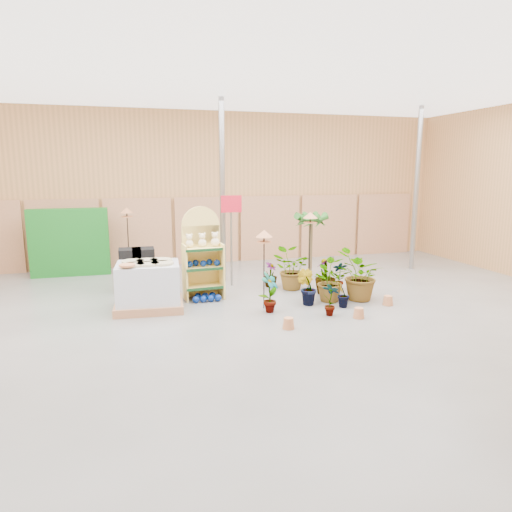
# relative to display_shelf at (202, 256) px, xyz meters

# --- Properties ---
(room) EXTENTS (15.20, 12.10, 4.70)m
(room) POSITION_rel_display_shelf_xyz_m (0.75, -1.28, 1.29)
(room) COLOR #60605F
(room) RESTS_ON ground
(display_shelf) EXTENTS (0.88, 0.60, 2.02)m
(display_shelf) POSITION_rel_display_shelf_xyz_m (0.00, 0.00, 0.00)
(display_shelf) COLOR #E5C562
(display_shelf) RESTS_ON ground
(teddy_bears) EXTENTS (0.74, 0.19, 0.31)m
(teddy_bears) POSITION_rel_display_shelf_xyz_m (0.02, -0.09, 0.36)
(teddy_bears) COLOR #F9E1B4
(teddy_bears) RESTS_ON display_shelf
(gazing_balls_shelf) EXTENTS (0.74, 0.25, 0.14)m
(gazing_balls_shelf) POSITION_rel_display_shelf_xyz_m (0.00, -0.12, -0.13)
(gazing_balls_shelf) COLOR navy
(gazing_balls_shelf) RESTS_ON display_shelf
(gazing_balls_floor) EXTENTS (0.63, 0.39, 0.15)m
(gazing_balls_floor) POSITION_rel_display_shelf_xyz_m (0.02, -0.35, -0.85)
(gazing_balls_floor) COLOR navy
(gazing_balls_floor) RESTS_ON ground
(pallet_stack) EXTENTS (1.42, 1.21, 0.99)m
(pallet_stack) POSITION_rel_display_shelf_xyz_m (-1.20, -0.62, -0.44)
(pallet_stack) COLOR #A46E4C
(pallet_stack) RESTS_ON ground
(charcoal_planters) EXTENTS (0.80, 0.50, 1.00)m
(charcoal_planters) POSITION_rel_display_shelf_xyz_m (-1.38, 0.96, -0.42)
(charcoal_planters) COLOR black
(charcoal_planters) RESTS_ON ground
(trellis_stock) EXTENTS (2.00, 0.30, 1.80)m
(trellis_stock) POSITION_rel_display_shelf_xyz_m (-3.05, 3.01, -0.02)
(trellis_stock) COLOR #13631A
(trellis_stock) RESTS_ON ground
(offer_sign) EXTENTS (0.50, 0.08, 2.20)m
(offer_sign) POSITION_rel_display_shelf_xyz_m (0.85, 0.79, 0.65)
(offer_sign) COLOR gray
(offer_sign) RESTS_ON ground
(bird_table_front) EXTENTS (0.34, 0.34, 1.62)m
(bird_table_front) POSITION_rel_display_shelf_xyz_m (1.07, -1.20, 0.58)
(bird_table_front) COLOR black
(bird_table_front) RESTS_ON ground
(bird_table_right) EXTENTS (0.34, 0.34, 1.84)m
(bird_table_right) POSITION_rel_display_shelf_xyz_m (2.50, -0.12, 0.79)
(bird_table_right) COLOR black
(bird_table_right) RESTS_ON ground
(bird_table_back) EXTENTS (0.34, 0.34, 1.82)m
(bird_table_back) POSITION_rel_display_shelf_xyz_m (-1.56, 2.64, 0.77)
(bird_table_back) COLOR black
(bird_table_back) RESTS_ON ground
(palm) EXTENTS (0.70, 0.70, 1.83)m
(palm) POSITION_rel_display_shelf_xyz_m (2.93, 0.87, 0.65)
(palm) COLOR brown
(palm) RESTS_ON ground
(potted_plant_0) EXTENTS (0.52, 0.50, 0.82)m
(potted_plant_0) POSITION_rel_display_shelf_xyz_m (1.10, -1.50, -0.51)
(potted_plant_0) COLOR #21581A
(potted_plant_0) RESTS_ON ground
(potted_plant_1) EXTENTS (0.53, 0.53, 0.75)m
(potted_plant_1) POSITION_rel_display_shelf_xyz_m (2.01, -1.19, -0.55)
(potted_plant_1) COLOR #21581A
(potted_plant_1) RESTS_ON ground
(potted_plant_2) EXTENTS (0.88, 0.96, 0.90)m
(potted_plant_2) POSITION_rel_display_shelf_xyz_m (2.55, -1.06, -0.47)
(potted_plant_2) COLOR #21581A
(potted_plant_2) RESTS_ON ground
(potted_plant_3) EXTENTS (0.70, 0.70, 0.88)m
(potted_plant_3) POSITION_rel_display_shelf_xyz_m (2.75, -0.50, -0.48)
(potted_plant_3) COLOR #21581A
(potted_plant_3) RESTS_ON ground
(potted_plant_4) EXTENTS (0.39, 0.30, 0.67)m
(potted_plant_4) POSITION_rel_display_shelf_xyz_m (3.23, -0.24, -0.59)
(potted_plant_4) COLOR #21581A
(potted_plant_4) RESTS_ON ground
(potted_plant_6) EXTENTS (1.16, 1.12, 0.98)m
(potted_plant_6) POSITION_rel_display_shelf_xyz_m (2.09, 0.08, -0.43)
(potted_plant_6) COLOR #21581A
(potted_plant_6) RESTS_ON ground
(potted_plant_8) EXTENTS (0.40, 0.42, 0.66)m
(potted_plant_8) POSITION_rel_display_shelf_xyz_m (2.18, -2.01, -0.59)
(potted_plant_8) COLOR #21581A
(potted_plant_8) RESTS_ON ground
(potted_plant_9) EXTENTS (0.39, 0.38, 0.55)m
(potted_plant_9) POSITION_rel_display_shelf_xyz_m (2.64, -1.59, -0.65)
(potted_plant_9) COLOR #21581A
(potted_plant_9) RESTS_ON ground
(potted_plant_10) EXTENTS (1.34, 1.32, 1.12)m
(potted_plant_10) POSITION_rel_display_shelf_xyz_m (3.23, -1.23, -0.36)
(potted_plant_10) COLOR #21581A
(potted_plant_10) RESTS_ON ground
(potted_plant_11) EXTENTS (0.47, 0.47, 0.60)m
(potted_plant_11) POSITION_rel_display_shelf_xyz_m (1.73, 0.45, -0.62)
(potted_plant_11) COLOR #21581A
(potted_plant_11) RESTS_ON ground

